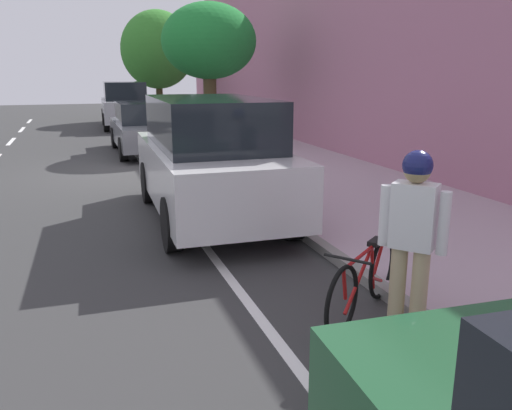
{
  "coord_description": "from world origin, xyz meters",
  "views": [
    {
      "loc": [
        -0.94,
        -13.0,
        2.38
      ],
      "look_at": [
        0.48,
        -8.83,
        1.25
      ],
      "focal_mm": 36.43,
      "sensor_mm": 36.0,
      "label": 1
    }
  ],
  "objects_px": {
    "parked_suv_white_second": "(210,158)",
    "parked_suv_silver_far": "(125,104)",
    "cyclist_with_backpack": "(414,224)",
    "street_tree_mid_block": "(158,50)",
    "street_tree_near_cyclist": "(209,42)",
    "fire_hydrant": "(185,128)",
    "parked_sedan_grey_mid": "(145,128)",
    "bicycle_at_curb": "(364,281)"
  },
  "relations": [
    {
      "from": "parked_suv_silver_far",
      "to": "bicycle_at_curb",
      "type": "bearing_deg",
      "value": -88.43
    },
    {
      "from": "parked_suv_white_second",
      "to": "street_tree_mid_block",
      "type": "bearing_deg",
      "value": 83.77
    },
    {
      "from": "cyclist_with_backpack",
      "to": "street_tree_near_cyclist",
      "type": "bearing_deg",
      "value": 84.14
    },
    {
      "from": "bicycle_at_curb",
      "to": "street_tree_near_cyclist",
      "type": "xyz_separation_m",
      "value": [
        1.54,
        12.42,
        2.93
      ]
    },
    {
      "from": "parked_suv_silver_far",
      "to": "street_tree_mid_block",
      "type": "distance_m",
      "value": 4.77
    },
    {
      "from": "street_tree_mid_block",
      "to": "fire_hydrant",
      "type": "distance_m",
      "value": 10.2
    },
    {
      "from": "parked_sedan_grey_mid",
      "to": "street_tree_mid_block",
      "type": "xyz_separation_m",
      "value": [
        2.18,
        11.42,
        2.74
      ]
    },
    {
      "from": "parked_sedan_grey_mid",
      "to": "street_tree_mid_block",
      "type": "bearing_deg",
      "value": 79.17
    },
    {
      "from": "street_tree_near_cyclist",
      "to": "parked_suv_silver_far",
      "type": "bearing_deg",
      "value": 105.9
    },
    {
      "from": "street_tree_near_cyclist",
      "to": "street_tree_mid_block",
      "type": "xyz_separation_m",
      "value": [
        0.0,
        10.81,
        0.19
      ]
    },
    {
      "from": "parked_suv_white_second",
      "to": "parked_suv_silver_far",
      "type": "height_order",
      "value": "same"
    },
    {
      "from": "bicycle_at_curb",
      "to": "cyclist_with_backpack",
      "type": "xyz_separation_m",
      "value": [
        0.22,
        -0.43,
        0.69
      ]
    },
    {
      "from": "cyclist_with_backpack",
      "to": "street_tree_mid_block",
      "type": "bearing_deg",
      "value": 86.81
    },
    {
      "from": "parked_suv_silver_far",
      "to": "fire_hydrant",
      "type": "bearing_deg",
      "value": -77.03
    },
    {
      "from": "street_tree_mid_block",
      "to": "bicycle_at_curb",
      "type": "bearing_deg",
      "value": -93.79
    },
    {
      "from": "parked_suv_silver_far",
      "to": "bicycle_at_curb",
      "type": "xyz_separation_m",
      "value": [
        0.54,
        -19.7,
        -0.65
      ]
    },
    {
      "from": "street_tree_mid_block",
      "to": "fire_hydrant",
      "type": "bearing_deg",
      "value": -93.77
    },
    {
      "from": "bicycle_at_curb",
      "to": "fire_hydrant",
      "type": "xyz_separation_m",
      "value": [
        0.9,
        13.48,
        0.18
      ]
    },
    {
      "from": "parked_sedan_grey_mid",
      "to": "bicycle_at_curb",
      "type": "distance_m",
      "value": 11.83
    },
    {
      "from": "bicycle_at_curb",
      "to": "street_tree_mid_block",
      "type": "distance_m",
      "value": 23.49
    },
    {
      "from": "parked_sedan_grey_mid",
      "to": "street_tree_near_cyclist",
      "type": "relative_size",
      "value": 1.0
    },
    {
      "from": "parked_sedan_grey_mid",
      "to": "cyclist_with_backpack",
      "type": "relative_size",
      "value": 2.55
    },
    {
      "from": "parked_suv_white_second",
      "to": "fire_hydrant",
      "type": "xyz_separation_m",
      "value": [
        1.46,
        9.48,
        -0.48
      ]
    },
    {
      "from": "cyclist_with_backpack",
      "to": "street_tree_mid_block",
      "type": "xyz_separation_m",
      "value": [
        1.32,
        23.66,
        2.43
      ]
    },
    {
      "from": "parked_suv_white_second",
      "to": "street_tree_mid_block",
      "type": "distance_m",
      "value": 19.5
    },
    {
      "from": "bicycle_at_curb",
      "to": "parked_sedan_grey_mid",
      "type": "bearing_deg",
      "value": 93.13
    },
    {
      "from": "fire_hydrant",
      "to": "parked_suv_white_second",
      "type": "bearing_deg",
      "value": -98.75
    },
    {
      "from": "parked_suv_silver_far",
      "to": "street_tree_near_cyclist",
      "type": "distance_m",
      "value": 7.91
    },
    {
      "from": "cyclist_with_backpack",
      "to": "bicycle_at_curb",
      "type": "bearing_deg",
      "value": 116.71
    },
    {
      "from": "parked_suv_white_second",
      "to": "bicycle_at_curb",
      "type": "height_order",
      "value": "parked_suv_white_second"
    },
    {
      "from": "bicycle_at_curb",
      "to": "street_tree_near_cyclist",
      "type": "relative_size",
      "value": 0.32
    },
    {
      "from": "parked_suv_white_second",
      "to": "street_tree_near_cyclist",
      "type": "relative_size",
      "value": 1.08
    },
    {
      "from": "parked_suv_white_second",
      "to": "parked_suv_silver_far",
      "type": "bearing_deg",
      "value": 89.91
    },
    {
      "from": "street_tree_near_cyclist",
      "to": "bicycle_at_curb",
      "type": "bearing_deg",
      "value": -97.06
    },
    {
      "from": "bicycle_at_curb",
      "to": "fire_hydrant",
      "type": "height_order",
      "value": "fire_hydrant"
    },
    {
      "from": "parked_sedan_grey_mid",
      "to": "parked_suv_silver_far",
      "type": "relative_size",
      "value": 0.93
    },
    {
      "from": "parked_suv_white_second",
      "to": "bicycle_at_curb",
      "type": "distance_m",
      "value": 4.09
    },
    {
      "from": "bicycle_at_curb",
      "to": "street_tree_mid_block",
      "type": "height_order",
      "value": "street_tree_mid_block"
    },
    {
      "from": "cyclist_with_backpack",
      "to": "street_tree_near_cyclist",
      "type": "relative_size",
      "value": 0.39
    },
    {
      "from": "parked_suv_white_second",
      "to": "cyclist_with_backpack",
      "type": "height_order",
      "value": "parked_suv_white_second"
    },
    {
      "from": "parked_suv_white_second",
      "to": "parked_sedan_grey_mid",
      "type": "xyz_separation_m",
      "value": [
        -0.08,
        7.82,
        -0.27
      ]
    },
    {
      "from": "parked_sedan_grey_mid",
      "to": "cyclist_with_backpack",
      "type": "xyz_separation_m",
      "value": [
        0.86,
        -12.24,
        0.31
      ]
    }
  ]
}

